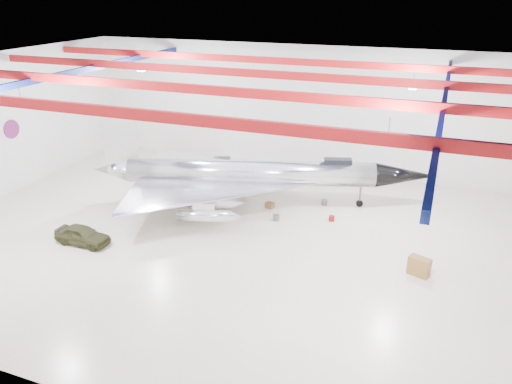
% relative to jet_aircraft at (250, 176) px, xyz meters
% --- Properties ---
extents(floor, '(40.00, 40.00, 0.00)m').
position_rel_jet_aircraft_xyz_m(floor, '(0.98, -5.64, -2.32)').
color(floor, beige).
rests_on(floor, ground).
extents(wall_back, '(40.00, 0.00, 40.00)m').
position_rel_jet_aircraft_xyz_m(wall_back, '(0.98, 9.36, 3.18)').
color(wall_back, silver).
rests_on(wall_back, floor).
extents(ceiling, '(40.00, 40.00, 0.00)m').
position_rel_jet_aircraft_xyz_m(ceiling, '(0.98, -5.64, 8.68)').
color(ceiling, '#0A0F38').
rests_on(ceiling, wall_back).
extents(ceiling_structure, '(39.50, 29.50, 1.08)m').
position_rel_jet_aircraft_xyz_m(ceiling_structure, '(0.98, -5.64, 8.01)').
color(ceiling_structure, maroon).
rests_on(ceiling_structure, ceiling).
extents(wall_roundel, '(0.10, 1.50, 1.50)m').
position_rel_jet_aircraft_xyz_m(wall_roundel, '(-18.96, -3.64, 2.68)').
color(wall_roundel, '#B21414').
rests_on(wall_roundel, wall_left).
extents(jet_aircraft, '(25.21, 18.58, 7.07)m').
position_rel_jet_aircraft_xyz_m(jet_aircraft, '(0.00, 0.00, 0.00)').
color(jet_aircraft, silver).
rests_on(jet_aircraft, floor).
extents(jeep, '(3.73, 1.51, 1.27)m').
position_rel_jet_aircraft_xyz_m(jeep, '(-7.74, -9.86, -1.68)').
color(jeep, '#32341A').
rests_on(jeep, floor).
extents(desk, '(1.37, 1.02, 1.12)m').
position_rel_jet_aircraft_xyz_m(desk, '(12.91, -5.96, -1.76)').
color(desk, brown).
rests_on(desk, floor).
extents(crate_ply, '(0.63, 0.57, 0.36)m').
position_rel_jet_aircraft_xyz_m(crate_ply, '(-3.50, -0.23, -2.14)').
color(crate_ply, olive).
rests_on(crate_ply, floor).
extents(engine_drum, '(0.53, 0.53, 0.42)m').
position_rel_jet_aircraft_xyz_m(engine_drum, '(2.84, -2.03, -2.11)').
color(engine_drum, '#59595B').
rests_on(engine_drum, floor).
extents(parts_bin, '(0.71, 0.62, 0.42)m').
position_rel_jet_aircraft_xyz_m(parts_bin, '(1.68, -0.12, -2.11)').
color(parts_bin, olive).
rests_on(parts_bin, floor).
extents(crate_small, '(0.43, 0.38, 0.26)m').
position_rel_jet_aircraft_xyz_m(crate_small, '(-4.44, 2.31, -2.19)').
color(crate_small, '#59595B').
rests_on(crate_small, floor).
extents(tool_chest, '(0.48, 0.48, 0.38)m').
position_rel_jet_aircraft_xyz_m(tool_chest, '(6.57, -0.68, -2.13)').
color(tool_chest, maroon).
rests_on(tool_chest, floor).
extents(spares_box, '(0.49, 0.49, 0.40)m').
position_rel_jet_aircraft_xyz_m(spares_box, '(5.40, 1.88, -2.12)').
color(spares_box, '#59595B').
rests_on(spares_box, floor).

